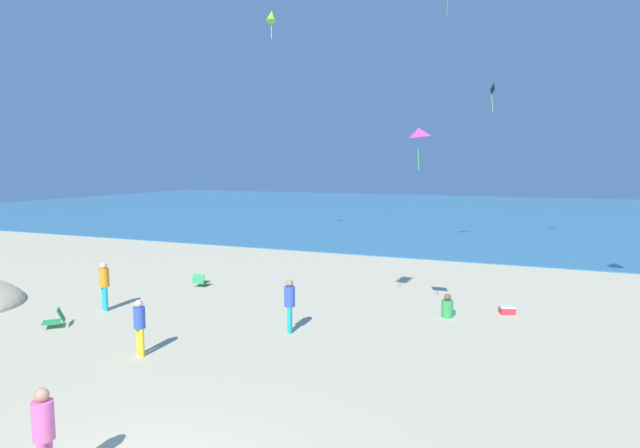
% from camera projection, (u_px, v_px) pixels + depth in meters
% --- Properties ---
extents(ground_plane, '(120.00, 120.00, 0.00)m').
position_uv_depth(ground_plane, '(350.00, 325.00, 16.88)').
color(ground_plane, beige).
extents(ocean_water, '(120.00, 60.00, 0.05)m').
position_uv_depth(ocean_water, '(487.00, 213.00, 55.87)').
color(ocean_water, teal).
rests_on(ocean_water, ground_plane).
extents(beach_chair_far_right, '(0.59, 0.69, 0.53)m').
position_uv_depth(beach_chair_far_right, '(200.00, 281.00, 22.26)').
color(beach_chair_far_right, '#2D9956').
rests_on(beach_chair_far_right, ground_plane).
extents(beach_chair_far_left, '(0.84, 0.84, 0.58)m').
position_uv_depth(beach_chair_far_left, '(56.00, 319.00, 16.67)').
color(beach_chair_far_left, '#2D9956').
rests_on(beach_chair_far_left, ground_plane).
extents(cooler_box, '(0.59, 0.55, 0.26)m').
position_uv_depth(cooler_box, '(507.00, 310.00, 18.20)').
color(cooler_box, red).
rests_on(cooler_box, ground_plane).
extents(person_0, '(0.42, 0.42, 1.62)m').
position_uv_depth(person_0, '(290.00, 302.00, 16.08)').
color(person_0, '#19ADB2').
rests_on(person_0, ground_plane).
extents(person_3, '(0.45, 0.68, 0.80)m').
position_uv_depth(person_3, '(448.00, 308.00, 17.79)').
color(person_3, green).
rests_on(person_3, ground_plane).
extents(person_6, '(0.42, 0.42, 1.63)m').
position_uv_depth(person_6, '(44.00, 431.00, 8.27)').
color(person_6, '#D8599E').
rests_on(person_6, ground_plane).
extents(person_7, '(0.39, 0.39, 1.51)m').
position_uv_depth(person_7, '(140.00, 324.00, 14.12)').
color(person_7, yellow).
rests_on(person_7, ground_plane).
extents(person_8, '(0.46, 0.46, 1.70)m').
position_uv_depth(person_8, '(104.00, 283.00, 18.52)').
color(person_8, '#19ADB2').
rests_on(person_8, ground_plane).
extents(kite_magenta, '(0.86, 0.83, 1.22)m').
position_uv_depth(kite_magenta, '(418.00, 132.00, 15.29)').
color(kite_magenta, '#DB3DA8').
extents(kite_lime, '(0.72, 0.88, 1.80)m').
position_uv_depth(kite_lime, '(271.00, 16.00, 32.79)').
color(kite_lime, '#99DB33').
extents(kite_black, '(0.18, 0.66, 1.67)m').
position_uv_depth(kite_black, '(493.00, 90.00, 31.77)').
color(kite_black, black).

